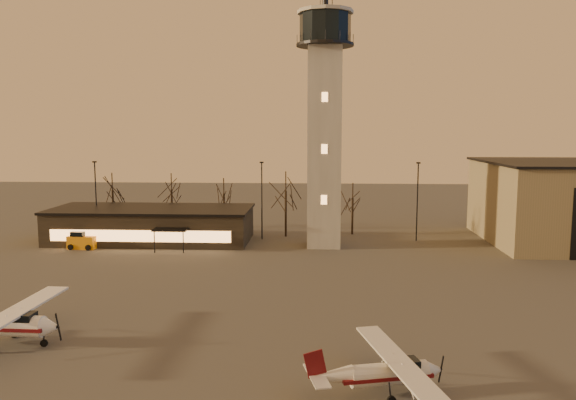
{
  "coord_description": "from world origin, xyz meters",
  "views": [
    {
      "loc": [
        -0.69,
        -37.97,
        14.35
      ],
      "look_at": [
        -3.45,
        13.0,
        7.86
      ],
      "focal_mm": 35.0,
      "sensor_mm": 36.0,
      "label": 1
    }
  ],
  "objects": [
    {
      "name": "light_poles",
      "position": [
        0.5,
        31.0,
        5.41
      ],
      "size": [
        58.5,
        12.25,
        10.14
      ],
      "color": "black",
      "rests_on": "ground"
    },
    {
      "name": "cessna_rear",
      "position": [
        -21.18,
        -3.17,
        1.15
      ],
      "size": [
        9.65,
        12.19,
        3.37
      ],
      "rotation": [
        0.0,
        0.0,
        -0.03
      ],
      "color": "white",
      "rests_on": "ground"
    },
    {
      "name": "cessna_front",
      "position": [
        3.32,
        -8.73,
        0.97
      ],
      "size": [
        8.25,
        10.31,
        2.85
      ],
      "rotation": [
        0.0,
        0.0,
        0.24
      ],
      "color": "silver",
      "rests_on": "ground"
    },
    {
      "name": "terminal",
      "position": [
        -21.99,
        31.98,
        2.16
      ],
      "size": [
        25.4,
        12.2,
        4.3
      ],
      "color": "black",
      "rests_on": "ground"
    },
    {
      "name": "ground",
      "position": [
        0.0,
        0.0,
        0.0
      ],
      "size": [
        220.0,
        220.0,
        0.0
      ],
      "primitive_type": "plane",
      "color": "#413F3C",
      "rests_on": "ground"
    },
    {
      "name": "control_tower",
      "position": [
        0.0,
        30.0,
        16.33
      ],
      "size": [
        6.8,
        6.8,
        32.6
      ],
      "color": "#9B9893",
      "rests_on": "ground"
    },
    {
      "name": "service_cart",
      "position": [
        -29.04,
        27.01,
        0.81
      ],
      "size": [
        3.49,
        2.38,
        2.12
      ],
      "rotation": [
        0.0,
        0.0,
        -0.09
      ],
      "color": "orange",
      "rests_on": "ground"
    },
    {
      "name": "tree_row",
      "position": [
        -13.7,
        39.16,
        5.94
      ],
      "size": [
        37.2,
        9.2,
        8.8
      ],
      "color": "black",
      "rests_on": "ground"
    }
  ]
}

